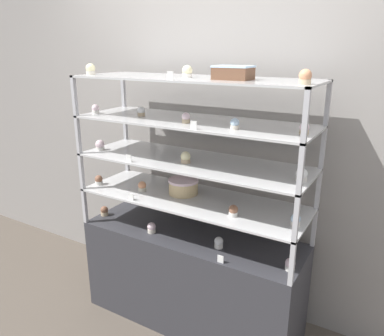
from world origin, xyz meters
The scene contains 33 objects.
ground_plane centered at (0.00, 0.00, 0.00)m, with size 20.00×20.00×0.00m, color brown.
back_wall centered at (0.00, 0.39, 1.30)m, with size 8.00×0.05×2.60m.
display_base centered at (0.00, 0.00, 0.33)m, with size 1.44×0.48×0.66m.
display_riser_lower centered at (0.00, 0.00, 0.89)m, with size 1.44×0.48×0.25m.
display_riser_middle centered at (0.00, 0.00, 1.13)m, with size 1.44×0.48×0.25m.
display_riser_upper centered at (0.00, 0.00, 1.38)m, with size 1.44×0.48×0.25m.
display_riser_top centered at (0.00, 0.00, 1.62)m, with size 1.44×0.48×0.25m.
layer_cake_centerpiece centered at (-0.09, 0.04, 0.95)m, with size 0.19×0.19×0.10m.
sheet_cake_frosted centered at (0.27, -0.04, 1.67)m, with size 0.20×0.14×0.07m.
cupcake_0 centered at (-0.68, -0.08, 0.69)m, with size 0.05×0.05×0.07m.
cupcake_1 centered at (-0.23, -0.12, 0.69)m, with size 0.05×0.05×0.07m.
cupcake_2 centered at (0.23, -0.08, 0.69)m, with size 0.05×0.05×0.07m.
cupcake_3 centered at (0.67, -0.10, 0.69)m, with size 0.05×0.05×0.07m.
price_tag_0 centered at (0.31, -0.22, 0.68)m, with size 0.04×0.00×0.04m.
cupcake_4 centered at (-0.67, -0.12, 0.93)m, with size 0.05×0.05×0.07m.
cupcake_5 centered at (-0.34, -0.06, 0.93)m, with size 0.05×0.05×0.07m.
cupcake_6 centered at (0.33, -0.12, 0.93)m, with size 0.05×0.05×0.07m.
cupcake_7 centered at (0.67, -0.06, 0.93)m, with size 0.05×0.05×0.07m.
price_tag_1 centered at (-0.30, -0.22, 0.92)m, with size 0.04×0.00×0.04m.
cupcake_8 centered at (-0.65, -0.10, 1.18)m, with size 0.06×0.06×0.07m.
cupcake_9 centered at (-0.01, -0.06, 1.18)m, with size 0.06×0.06×0.07m.
cupcake_10 centered at (0.67, -0.04, 1.18)m, with size 0.06×0.06×0.07m.
price_tag_2 centered at (-0.31, -0.22, 1.17)m, with size 0.04×0.00×0.04m.
cupcake_11 centered at (-0.66, -0.11, 1.42)m, with size 0.05×0.05×0.06m.
cupcake_12 centered at (-0.35, -0.04, 1.42)m, with size 0.05×0.05×0.06m.
cupcake_13 centered at (0.01, -0.09, 1.42)m, with size 0.05×0.05×0.06m.
cupcake_14 centered at (0.32, -0.11, 1.42)m, with size 0.05×0.05×0.06m.
cupcake_15 centered at (0.67, -0.05, 1.42)m, with size 0.05×0.05×0.06m.
price_tag_3 centered at (0.14, -0.22, 1.41)m, with size 0.04×0.00×0.04m.
cupcake_16 centered at (-0.66, -0.12, 1.67)m, with size 0.06×0.06×0.07m.
cupcake_17 centered at (-0.01, -0.04, 1.67)m, with size 0.06×0.06×0.07m.
cupcake_18 centered at (0.67, -0.13, 1.67)m, with size 0.06×0.06×0.07m.
price_tag_4 centered at (0.00, -0.22, 1.66)m, with size 0.04×0.00×0.04m.
Camera 1 is at (1.10, -1.87, 1.79)m, focal length 35.00 mm.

